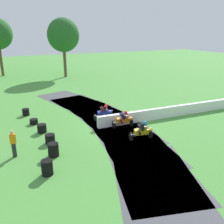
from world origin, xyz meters
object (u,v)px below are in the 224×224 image
(track_marshal, at_px, (13,144))
(traffic_cone, at_px, (164,108))
(motorcycle_lead_yellow, at_px, (142,131))
(tire_stack_near, at_px, (47,168))
(tire_stack_mid_a, at_px, (53,150))
(tire_stack_mid_b, at_px, (50,139))
(motorcycle_trailing_blue, at_px, (104,113))
(tire_stack_far, at_px, (42,128))
(tire_stack_extra_b, at_px, (26,112))
(motorcycle_chase_orange, at_px, (124,119))
(tire_stack_extra_a, at_px, (34,122))

(track_marshal, relative_size, traffic_cone, 3.70)
(motorcycle_lead_yellow, bearing_deg, traffic_cone, 40.40)
(tire_stack_near, height_order, tire_stack_mid_a, same)
(tire_stack_mid_a, height_order, tire_stack_mid_b, tire_stack_mid_a)
(tire_stack_near, bearing_deg, motorcycle_trailing_blue, 45.74)
(motorcycle_lead_yellow, xyz_separation_m, tire_stack_far, (-5.80, 4.17, -0.35))
(motorcycle_trailing_blue, distance_m, tire_stack_mid_b, 5.49)
(tire_stack_extra_b, height_order, traffic_cone, tire_stack_extra_b)
(track_marshal, bearing_deg, motorcycle_trailing_blue, 24.83)
(tire_stack_mid_b, bearing_deg, motorcycle_lead_yellow, -20.85)
(motorcycle_lead_yellow, distance_m, tire_stack_mid_a, 5.87)
(motorcycle_trailing_blue, xyz_separation_m, tire_stack_mid_b, (-4.93, -2.39, -0.34))
(motorcycle_chase_orange, height_order, traffic_cone, motorcycle_chase_orange)
(motorcycle_chase_orange, height_order, track_marshal, track_marshal)
(motorcycle_chase_orange, bearing_deg, traffic_cone, 20.42)
(tire_stack_far, height_order, tire_stack_extra_a, tire_stack_far)
(traffic_cone, bearing_deg, tire_stack_extra_b, 160.14)
(tire_stack_extra_a, xyz_separation_m, traffic_cone, (11.21, -1.76, 0.02))
(track_marshal, distance_m, traffic_cone, 13.43)
(motorcycle_trailing_blue, bearing_deg, tire_stack_near, -134.26)
(tire_stack_mid_a, xyz_separation_m, tire_stack_extra_b, (-0.49, 8.20, -0.10))
(motorcycle_chase_orange, bearing_deg, motorcycle_trailing_blue, 107.64)
(motorcycle_chase_orange, distance_m, motorcycle_trailing_blue, 2.21)
(motorcycle_chase_orange, relative_size, traffic_cone, 3.87)
(tire_stack_mid_a, bearing_deg, tire_stack_far, 89.19)
(track_marshal, bearing_deg, motorcycle_lead_yellow, -8.84)
(tire_stack_near, distance_m, tire_stack_far, 5.68)
(motorcycle_lead_yellow, distance_m, tire_stack_mid_b, 6.06)
(tire_stack_far, bearing_deg, tire_stack_extra_a, 97.55)
(tire_stack_mid_a, distance_m, tire_stack_mid_b, 1.84)
(tire_stack_mid_a, relative_size, tire_stack_far, 1.25)
(tire_stack_extra_a, bearing_deg, tire_stack_far, -82.45)
(motorcycle_chase_orange, relative_size, track_marshal, 1.05)
(tire_stack_far, bearing_deg, tire_stack_near, -97.89)
(motorcycle_lead_yellow, bearing_deg, tire_stack_mid_b, 159.15)
(tire_stack_extra_b, height_order, track_marshal, track_marshal)
(motorcycle_lead_yellow, height_order, tire_stack_far, motorcycle_lead_yellow)
(motorcycle_trailing_blue, xyz_separation_m, tire_stack_near, (-5.85, -6.01, -0.24))
(tire_stack_mid_b, distance_m, tire_stack_extra_b, 6.41)
(tire_stack_near, bearing_deg, track_marshal, 116.10)
(traffic_cone, bearing_deg, motorcycle_trailing_blue, 178.34)
(tire_stack_mid_a, height_order, tire_stack_far, tire_stack_mid_a)
(motorcycle_lead_yellow, distance_m, motorcycle_trailing_blue, 4.60)
(motorcycle_trailing_blue, bearing_deg, tire_stack_extra_a, 163.39)
(motorcycle_lead_yellow, height_order, track_marshal, track_marshal)
(tire_stack_mid_b, xyz_separation_m, tire_stack_extra_b, (-0.69, 6.37, 0.00))
(motorcycle_lead_yellow, relative_size, tire_stack_mid_a, 2.13)
(track_marshal, bearing_deg, traffic_cone, 13.57)
(tire_stack_mid_a, height_order, track_marshal, track_marshal)
(tire_stack_extra_b, xyz_separation_m, track_marshal, (-1.55, -7.30, 0.52))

